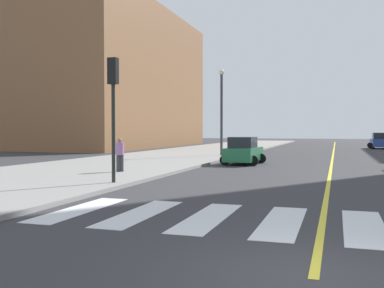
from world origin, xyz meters
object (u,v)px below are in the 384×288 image
object	(u,v)px
pedestrian_walking_west	(120,153)
car_blue_third	(380,141)
car_green_second	(243,151)
traffic_light_far_corner	(113,95)
street_lamp	(221,104)

from	to	relation	value
pedestrian_walking_west	car_blue_third	bearing A→B (deg)	-146.42
car_green_second	traffic_light_far_corner	size ratio (longest dim) A/B	0.83
car_green_second	pedestrian_walking_west	world-z (taller)	pedestrian_walking_west
pedestrian_walking_west	street_lamp	bearing A→B (deg)	-129.29
car_green_second	street_lamp	bearing A→B (deg)	116.99
car_blue_third	traffic_light_far_corner	xyz separation A→B (m)	(-12.90, -41.03, 2.62)
traffic_light_far_corner	street_lamp	bearing A→B (deg)	91.78
car_blue_third	street_lamp	xyz separation A→B (m)	(-13.50, -21.70, 3.34)
car_green_second	traffic_light_far_corner	distance (m)	13.10
street_lamp	car_blue_third	bearing A→B (deg)	58.12
car_green_second	car_blue_third	size ratio (longest dim) A/B	0.94
traffic_light_far_corner	pedestrian_walking_west	xyz separation A→B (m)	(-1.83, 4.14, -2.45)
pedestrian_walking_west	street_lamp	size ratio (longest dim) A/B	0.24
car_green_second	street_lamp	world-z (taller)	street_lamp
car_green_second	pedestrian_walking_west	bearing A→B (deg)	-115.11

